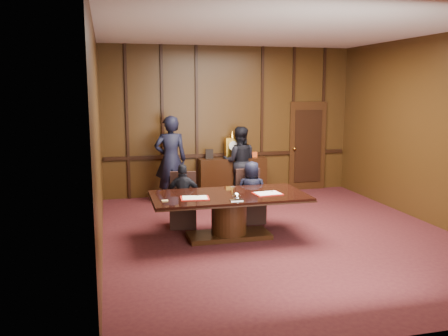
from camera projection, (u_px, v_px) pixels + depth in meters
name	position (u px, v px, depth m)	size (l,w,h in m)	color
room	(283.00, 136.00, 8.09)	(7.00, 7.04, 3.50)	#340E13
sideboard	(232.00, 175.00, 11.27)	(1.60, 0.45, 1.54)	black
conference_table	(229.00, 209.00, 8.03)	(2.62, 1.32, 0.76)	black
folder_left	(195.00, 198.00, 7.69)	(0.50, 0.38, 0.02)	#AF1710
folder_right	(268.00, 193.00, 8.02)	(0.49, 0.37, 0.02)	#AF1710
inkstand	(236.00, 197.00, 7.55)	(0.20, 0.14, 0.12)	white
notepad	(165.00, 201.00, 7.51)	(0.10, 0.07, 0.01)	tan
chair_left	(183.00, 211.00, 8.75)	(0.56, 0.56, 0.99)	black
chair_right	(250.00, 206.00, 9.06)	(0.48, 0.48, 0.99)	black
signatory_left	(183.00, 196.00, 8.63)	(0.69, 0.29, 1.17)	black
signatory_right	(252.00, 192.00, 8.94)	(0.58, 0.37, 1.18)	black
witness_left	(171.00, 160.00, 10.41)	(0.71, 0.47, 1.94)	black
witness_right	(239.00, 162.00, 11.09)	(0.80, 0.63, 1.65)	black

